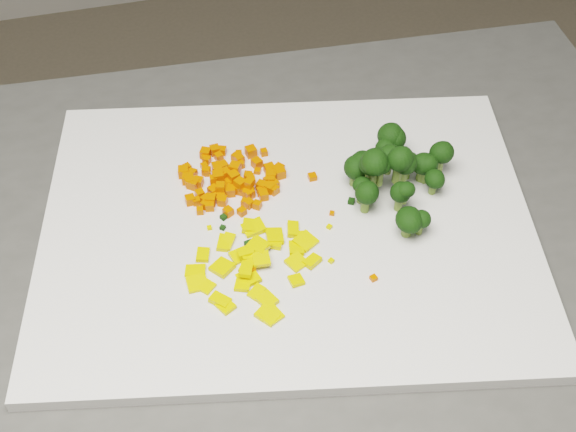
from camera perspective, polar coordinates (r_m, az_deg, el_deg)
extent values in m
cube|color=silver|center=(0.77, 0.00, -0.83)|extent=(0.54, 0.45, 0.01)
cube|color=#D74402|center=(0.79, -6.29, 1.56)|extent=(0.01, 0.01, 0.01)
cube|color=#D74402|center=(0.80, -5.31, 1.80)|extent=(0.01, 0.01, 0.01)
cube|color=#D74402|center=(0.78, -5.81, 0.81)|extent=(0.01, 0.01, 0.01)
cube|color=#D74402|center=(0.79, -1.01, 1.88)|extent=(0.01, 0.01, 0.01)
cube|color=#D74402|center=(0.79, -2.83, 1.65)|extent=(0.01, 0.01, 0.01)
cube|color=#D74402|center=(0.78, -3.08, 0.98)|extent=(0.01, 0.01, 0.01)
cube|color=#D74402|center=(0.83, -5.90, 4.17)|extent=(0.01, 0.01, 0.01)
cube|color=#D74402|center=(0.82, -2.23, 3.77)|extent=(0.01, 0.01, 0.01)
cube|color=#D74402|center=(0.78, -4.27, 0.30)|extent=(0.01, 0.01, 0.01)
cube|color=#D74402|center=(0.81, -1.32, 3.36)|extent=(0.01, 0.01, 0.01)
cube|color=#D74402|center=(0.79, -1.88, 1.66)|extent=(0.01, 0.01, 0.01)
cube|color=#D74402|center=(0.80, -1.29, 2.60)|extent=(0.01, 0.01, 0.01)
cube|color=#D74402|center=(0.83, -4.95, 4.23)|extent=(0.01, 0.01, 0.01)
cube|color=#D74402|center=(0.80, -4.38, 2.20)|extent=(0.01, 0.01, 0.01)
cube|color=#D74402|center=(0.78, -3.30, 0.31)|extent=(0.01, 0.01, 0.01)
cube|color=#D74402|center=(0.79, -2.61, 2.55)|extent=(0.01, 0.01, 0.01)
cube|color=#D74402|center=(0.80, -3.00, 2.13)|extent=(0.01, 0.01, 0.01)
cube|color=#D74402|center=(0.81, -2.86, 2.88)|extent=(0.01, 0.01, 0.01)
cube|color=#D74402|center=(0.80, -4.92, 3.08)|extent=(0.01, 0.01, 0.01)
cube|color=#D74402|center=(0.78, -2.20, 0.79)|extent=(0.01, 0.01, 0.01)
cube|color=#D74402|center=(0.79, -6.97, 1.14)|extent=(0.01, 0.01, 0.01)
cube|color=#D74402|center=(0.82, -5.03, 3.37)|extent=(0.01, 0.01, 0.01)
cube|color=#D74402|center=(0.82, -3.39, 3.67)|extent=(0.01, 0.01, 0.01)
cube|color=#D74402|center=(0.84, -3.52, 4.43)|extent=(0.01, 0.01, 0.01)
cube|color=#D74402|center=(0.81, -6.40, 2.41)|extent=(0.01, 0.01, 0.01)
cube|color=#D74402|center=(0.80, -4.12, 2.33)|extent=(0.01, 0.01, 0.01)
cube|color=#D74402|center=(0.80, -3.89, 2.80)|extent=(0.01, 0.01, 0.01)
cube|color=#D74402|center=(0.83, -5.79, 3.98)|extent=(0.01, 0.01, 0.01)
cube|color=#D74402|center=(0.82, -0.65, 3.38)|extent=(0.01, 0.01, 0.01)
cube|color=#D74402|center=(0.82, -4.64, 3.53)|extent=(0.01, 0.01, 0.01)
cube|color=#D74402|center=(0.82, -7.44, 3.12)|extent=(0.01, 0.01, 0.01)
cube|color=#D74402|center=(0.79, -4.68, 1.07)|extent=(0.01, 0.01, 0.01)
cube|color=#D74402|center=(0.79, -4.83, 2.05)|extent=(0.01, 0.01, 0.01)
cube|color=#D74402|center=(0.80, -5.00, 2.81)|extent=(0.01, 0.01, 0.01)
cube|color=#D74402|center=(0.82, -5.75, 3.09)|extent=(0.01, 0.01, 0.01)
cube|color=#D74402|center=(0.81, -7.01, 2.47)|extent=(0.01, 0.01, 0.01)
cube|color=#D74402|center=(0.82, -6.85, 3.02)|extent=(0.01, 0.01, 0.01)
cube|color=#D74402|center=(0.78, -6.28, 0.38)|extent=(0.01, 0.01, 0.01)
cube|color=#D74402|center=(0.80, -1.50, 2.13)|extent=(0.01, 0.01, 0.01)
cube|color=#D74402|center=(0.79, -5.14, 1.58)|extent=(0.01, 0.01, 0.01)
cube|color=#D74402|center=(0.78, -2.80, 0.89)|extent=(0.01, 0.01, 0.01)
cube|color=#D74402|center=(0.79, -4.14, 1.78)|extent=(0.01, 0.01, 0.01)
cube|color=#D74402|center=(0.79, -5.84, 1.13)|extent=(0.01, 0.01, 0.01)
cube|color=#D74402|center=(0.80, -1.33, 2.01)|extent=(0.01, 0.01, 0.01)
cube|color=#D74402|center=(0.79, -4.79, 1.26)|extent=(0.01, 0.01, 0.01)
cube|color=#D74402|center=(0.83, -2.66, 4.60)|extent=(0.01, 0.01, 0.01)
cube|color=#D74402|center=(0.81, -0.59, 3.09)|extent=(0.01, 0.01, 0.01)
cube|color=#D74402|center=(0.80, -4.49, 3.05)|extent=(0.01, 0.01, 0.01)
cube|color=#D74402|center=(0.79, -5.53, 1.15)|extent=(0.01, 0.01, 0.01)
cube|color=#D74402|center=(0.84, -5.89, 4.46)|extent=(0.01, 0.01, 0.01)
cube|color=#D74402|center=(0.80, -5.33, 2.62)|extent=(0.01, 0.01, 0.01)
cube|color=#D74402|center=(0.80, -3.41, 1.91)|extent=(0.01, 0.01, 0.01)
cube|color=#D74402|center=(0.80, -0.97, 2.26)|extent=(0.01, 0.01, 0.01)
cube|color=#D74402|center=(0.80, -4.05, 2.23)|extent=(0.01, 0.01, 0.01)
cube|color=#D74402|center=(0.82, -5.16, 3.53)|extent=(0.01, 0.01, 0.01)
cube|color=#D74402|center=(0.80, -3.95, 2.40)|extent=(0.01, 0.01, 0.01)
cube|color=#D74402|center=(0.82, -7.06, 2.96)|extent=(0.01, 0.01, 0.01)
cube|color=#D74402|center=(0.82, -5.84, 3.20)|extent=(0.01, 0.01, 0.01)
cube|color=#D74402|center=(0.84, -1.73, 4.55)|extent=(0.01, 0.01, 0.01)
cube|color=#D74402|center=(0.79, -1.89, 1.76)|extent=(0.01, 0.01, 0.01)
cube|color=#D74402|center=(0.80, -1.48, 2.54)|extent=(0.01, 0.01, 0.01)
cube|color=#D74402|center=(0.79, -6.53, 1.06)|extent=(0.01, 0.01, 0.01)
cube|color=#D74402|center=(0.79, -1.75, 1.48)|extent=(0.01, 0.01, 0.01)
cube|color=#D74402|center=(0.79, -3.42, 2.31)|extent=(0.01, 0.01, 0.01)
cube|color=#D74402|center=(0.78, -5.59, 0.71)|extent=(0.01, 0.01, 0.01)
cube|color=#D74402|center=(0.81, -3.80, 3.43)|extent=(0.01, 0.01, 0.01)
cube|color=#D74402|center=(0.80, -2.75, 2.78)|extent=(0.01, 0.01, 0.01)
cube|color=#D74402|center=(0.79, -2.79, 2.33)|extent=(0.01, 0.01, 0.01)
cube|color=#D74402|center=(0.82, -5.97, 3.53)|extent=(0.01, 0.01, 0.01)
cube|color=#D74402|center=(0.84, -4.69, 4.65)|extent=(0.01, 0.01, 0.01)
cube|color=#D74402|center=(0.79, -5.43, 1.24)|extent=(0.01, 0.01, 0.01)
cube|color=#D74402|center=(0.83, -3.70, 4.20)|extent=(0.01, 0.01, 0.01)
cube|color=#D74402|center=(0.82, -7.20, 3.42)|extent=(0.01, 0.01, 0.01)
cube|color=#D74402|center=(0.83, -3.49, 4.06)|extent=(0.01, 0.01, 0.01)
cube|color=#D74402|center=(0.80, -6.74, 2.28)|extent=(0.01, 0.01, 0.01)
cube|color=#D74402|center=(0.81, -7.16, 2.64)|extent=(0.01, 0.01, 0.01)
cube|color=#D74402|center=(0.82, -6.74, 3.07)|extent=(0.01, 0.01, 0.01)
cube|color=#D74402|center=(0.81, -1.22, 2.89)|extent=(0.01, 0.01, 0.01)
cube|color=#D74402|center=(0.79, -2.80, 1.61)|extent=(0.01, 0.01, 0.01)
cube|color=#D74402|center=(0.80, -1.90, 2.15)|extent=(0.01, 0.01, 0.01)
cube|color=#D74402|center=(0.84, -5.22, 4.69)|extent=(0.01, 0.01, 0.01)
cube|color=yellow|center=(0.72, -3.21, -4.81)|extent=(0.02, 0.02, 0.01)
cube|color=yellow|center=(0.71, -1.49, -6.01)|extent=(0.02, 0.02, 0.01)
cube|color=yellow|center=(0.73, 1.73, -3.23)|extent=(0.02, 0.02, 0.01)
cube|color=yellow|center=(0.76, 0.35, -0.94)|extent=(0.02, 0.02, 0.01)
cube|color=yellow|center=(0.73, -6.60, -3.89)|extent=(0.02, 0.02, 0.01)
cube|color=yellow|center=(0.72, -3.00, -3.81)|extent=(0.02, 0.02, 0.01)
cube|color=yellow|center=(0.75, 1.11, -1.49)|extent=(0.01, 0.01, 0.00)
cube|color=yellow|center=(0.73, -2.74, -2.85)|extent=(0.02, 0.01, 0.01)
cube|color=yellow|center=(0.72, -5.93, -4.95)|extent=(0.02, 0.02, 0.00)
cube|color=yellow|center=(0.72, -2.82, -4.40)|extent=(0.02, 0.02, 0.01)
cube|color=yellow|center=(0.71, -2.24, -5.43)|extent=(0.02, 0.02, 0.00)
cube|color=yellow|center=(0.73, -2.65, -3.17)|extent=(0.02, 0.02, 0.01)
cube|color=yellow|center=(0.70, -1.49, -7.10)|extent=(0.02, 0.02, 0.01)
cube|color=yellow|center=(0.73, 0.61, -3.31)|extent=(0.02, 0.02, 0.01)
cube|color=yellow|center=(0.73, -4.70, -3.65)|extent=(0.03, 0.03, 0.01)
cube|color=yellow|center=(0.74, -1.95, -1.99)|extent=(0.02, 0.02, 0.01)
cube|color=yellow|center=(0.72, 0.59, -4.59)|extent=(0.01, 0.01, 0.01)
cube|color=yellow|center=(0.75, 1.26, -1.82)|extent=(0.03, 0.03, 0.01)
cube|color=yellow|center=(0.74, -3.43, -2.83)|extent=(0.02, 0.02, 0.01)
cube|color=yellow|center=(0.74, -2.20, -2.19)|extent=(0.02, 0.02, 0.01)
cube|color=yellow|center=(0.75, -0.97, -1.43)|extent=(0.02, 0.02, 0.01)
cube|color=yellow|center=(0.70, -1.16, -7.07)|extent=(0.02, 0.02, 0.01)
cube|color=yellow|center=(0.71, -4.85, -5.99)|extent=(0.02, 0.02, 0.01)
cube|color=yellow|center=(0.74, -6.07, -2.75)|extent=(0.02, 0.02, 0.01)
cube|color=yellow|center=(0.72, -6.48, -4.79)|extent=(0.02, 0.02, 0.01)
cube|color=yellow|center=(0.73, -3.01, -2.59)|extent=(0.02, 0.01, 0.01)
cube|color=yellow|center=(0.75, -4.31, -1.83)|extent=(0.02, 0.02, 0.01)
cube|color=yellow|center=(0.75, -4.60, -1.91)|extent=(0.02, 0.02, 0.01)
cube|color=yellow|center=(0.73, -1.92, -3.07)|extent=(0.02, 0.02, 0.01)
cube|color=yellow|center=(0.75, -0.93, -1.96)|extent=(0.02, 0.02, 0.01)
cube|color=yellow|center=(0.73, -2.92, -3.58)|extent=(0.02, 0.02, 0.01)
cube|color=yellow|center=(0.74, 0.61, -2.29)|extent=(0.02, 0.02, 0.01)
cube|color=yellow|center=(0.71, -4.45, -6.40)|extent=(0.02, 0.02, 0.01)
cube|color=yellow|center=(0.76, -2.63, -0.73)|extent=(0.02, 0.02, 0.01)
cube|color=yellow|center=(0.76, -2.46, -0.84)|extent=(0.02, 0.02, 0.01)
cube|color=#D74402|center=(0.82, -2.18, 3.21)|extent=(0.01, 0.01, 0.00)
cube|color=black|center=(0.76, -4.67, -0.83)|extent=(0.01, 0.01, 0.00)
cube|color=#D74402|center=(0.81, 1.75, 2.80)|extent=(0.01, 0.01, 0.01)
cube|color=#D74402|center=(0.78, 3.14, 0.20)|extent=(0.01, 0.01, 0.00)
cube|color=black|center=(0.77, -4.60, -0.07)|extent=(0.01, 0.01, 0.00)
cube|color=yellow|center=(0.77, -5.62, -0.83)|extent=(0.00, 0.00, 0.00)
cube|color=black|center=(0.74, -3.07, -2.83)|extent=(0.01, 0.01, 0.00)
cube|color=#D74402|center=(0.73, -2.71, -3.84)|extent=(0.01, 0.01, 0.01)
cube|color=#D74402|center=(0.73, 6.10, -4.41)|extent=(0.01, 0.01, 0.00)
cube|color=black|center=(0.75, -2.76, -2.04)|extent=(0.01, 0.01, 0.01)
cube|color=yellow|center=(0.76, 2.96, -0.77)|extent=(0.01, 0.01, 0.00)
cube|color=yellow|center=(0.74, 3.09, -3.20)|extent=(0.01, 0.01, 0.00)
cube|color=black|center=(0.79, 4.53, 1.06)|extent=(0.01, 0.01, 0.00)
cube|color=yellow|center=(0.81, -3.85, 2.60)|extent=(0.01, 0.01, 0.01)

